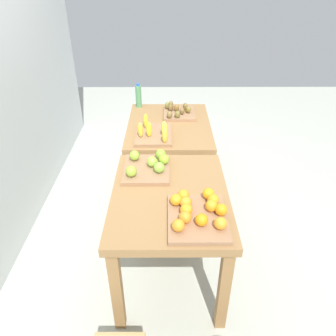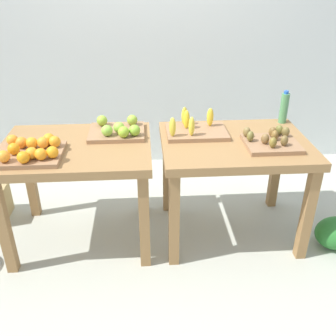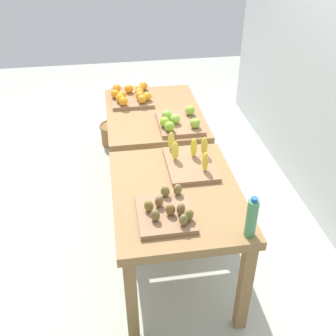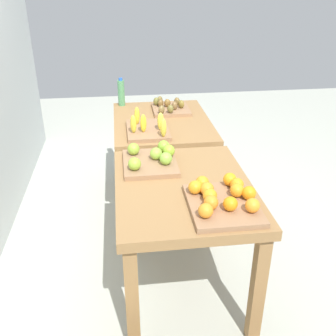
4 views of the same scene
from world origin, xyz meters
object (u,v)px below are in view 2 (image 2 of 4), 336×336
at_px(display_table_right, 234,155).
at_px(banana_crate, 195,129).
at_px(water_bottle, 284,108).
at_px(apple_bin, 118,130).
at_px(kiwi_bin, 271,141).
at_px(display_table_left, 77,160).
at_px(orange_bin, 30,151).

xyz_separation_m(display_table_right, banana_crate, (-0.27, 0.14, 0.15)).
bearing_deg(water_bottle, display_table_right, -144.12).
xyz_separation_m(display_table_right, apple_bin, (-0.83, 0.16, 0.16)).
bearing_deg(display_table_right, kiwi_bin, -23.40).
distance_m(display_table_left, water_bottle, 1.62).
bearing_deg(banana_crate, apple_bin, 177.94).
relative_size(apple_bin, kiwi_bin, 1.09).
relative_size(display_table_right, water_bottle, 4.08).
relative_size(orange_bin, banana_crate, 1.00).
relative_size(display_table_left, orange_bin, 2.36).
height_order(display_table_right, orange_bin, orange_bin).
bearing_deg(water_bottle, orange_bin, -165.00).
distance_m(display_table_right, kiwi_bin, 0.28).
relative_size(display_table_right, kiwi_bin, 2.84).
distance_m(banana_crate, water_bottle, 0.75).
distance_m(display_table_right, orange_bin, 1.40).
height_order(display_table_left, kiwi_bin, kiwi_bin).
distance_m(display_table_left, display_table_right, 1.12).
height_order(display_table_left, apple_bin, apple_bin).
bearing_deg(kiwi_bin, display_table_right, 156.60).
distance_m(kiwi_bin, water_bottle, 0.48).
relative_size(kiwi_bin, water_bottle, 1.44).
xyz_separation_m(apple_bin, kiwi_bin, (1.05, -0.26, -0.01)).
distance_m(display_table_right, banana_crate, 0.34).
height_order(apple_bin, water_bottle, water_bottle).
height_order(display_table_left, display_table_right, same).
height_order(display_table_left, water_bottle, water_bottle).
relative_size(apple_bin, water_bottle, 1.57).
bearing_deg(banana_crate, orange_bin, -164.48).
distance_m(orange_bin, water_bottle, 1.89).
height_order(orange_bin, apple_bin, apple_bin).
relative_size(apple_bin, banana_crate, 0.91).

